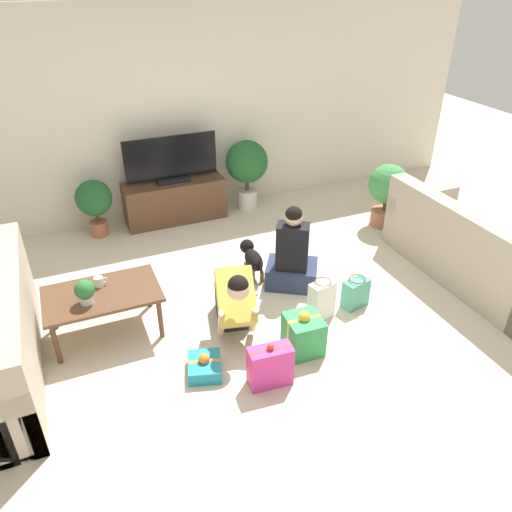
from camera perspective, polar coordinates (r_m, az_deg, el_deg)
name	(u,v)px	position (r m, az deg, el deg)	size (l,w,h in m)	color
ground_plane	(260,316)	(4.85, 0.51, -6.92)	(16.00, 16.00, 0.00)	beige
wall_back	(178,114)	(6.55, -8.95, 15.74)	(8.40, 0.06, 2.60)	beige
sofa_right	(475,252)	(5.77, 23.72, 0.38)	(0.93, 2.08, 0.85)	tan
coffee_table	(102,297)	(4.63, -17.17, -4.51)	(1.01, 0.62, 0.44)	brown
tv_console	(175,201)	(6.59, -9.26, 6.26)	(1.28, 0.42, 0.54)	brown
tv	(171,162)	(6.39, -9.65, 10.55)	(1.16, 0.20, 0.59)	black
potted_plant_corner_right	(388,190)	(6.50, 14.81, 7.35)	(0.49, 0.49, 0.81)	#A36042
potted_plant_back_left	(94,201)	(6.34, -18.00, 6.02)	(0.44, 0.44, 0.72)	#A36042
potted_plant_back_right	(247,165)	(6.69, -1.05, 10.30)	(0.56, 0.56, 0.95)	beige
person_kneeling	(234,300)	(4.49, -2.48, -5.08)	(0.48, 0.82, 0.78)	#23232D
person_sitting	(292,258)	(5.13, 4.15, -0.26)	(0.65, 0.62, 0.93)	#283351
dog	(252,257)	(5.35, -0.47, -0.10)	(0.19, 0.58, 0.34)	black
gift_box_a	(303,334)	(4.39, 5.44, -8.85)	(0.31, 0.33, 0.42)	#2D934C
gift_box_b	(270,366)	(4.07, 1.64, -12.45)	(0.36, 0.19, 0.41)	#CC3389
gift_box_c	(205,366)	(4.26, -5.89, -12.41)	(0.35, 0.38, 0.19)	teal
gift_bag_a	(322,300)	(4.77, 7.50, -5.03)	(0.27, 0.19, 0.41)	white
gift_bag_b	(356,293)	(5.00, 11.31, -4.16)	(0.28, 0.20, 0.32)	#4CA384
mug	(99,282)	(4.68, -17.49, -2.80)	(0.12, 0.08, 0.09)	silver
tabletop_plant	(85,291)	(4.45, -18.98, -3.80)	(0.17, 0.17, 0.22)	beige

